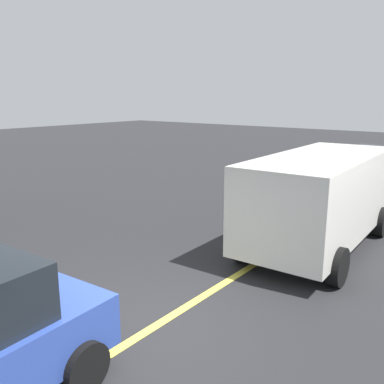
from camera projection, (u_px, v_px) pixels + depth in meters
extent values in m
plane|color=#262628|center=(146.00, 332.00, 6.33)|extent=(80.00, 80.00, 0.00)
cube|color=#E0D14C|center=(247.00, 269.00, 8.63)|extent=(28.00, 0.16, 0.01)
cube|color=silver|center=(320.00, 195.00, 9.57)|extent=(5.27, 2.19, 1.82)
cube|color=black|center=(284.00, 195.00, 7.84)|extent=(0.23, 1.84, 0.80)
cylinder|color=black|center=(337.00, 267.00, 7.81)|extent=(0.77, 0.29, 0.76)
cylinder|color=black|center=(243.00, 245.00, 8.95)|extent=(0.77, 0.29, 0.76)
cylinder|color=black|center=(380.00, 222.00, 10.60)|extent=(0.77, 0.29, 0.76)
cylinder|color=black|center=(305.00, 209.00, 11.74)|extent=(0.77, 0.29, 0.76)
cylinder|color=black|center=(85.00, 367.00, 5.01)|extent=(0.65, 0.26, 0.64)
cube|color=red|center=(369.00, 177.00, 14.99)|extent=(4.02, 2.31, 0.69)
cube|color=black|center=(373.00, 157.00, 14.96)|extent=(2.03, 1.83, 0.69)
cylinder|color=black|center=(378.00, 196.00, 13.56)|extent=(0.66, 0.31, 0.64)
cylinder|color=black|center=(327.00, 187.00, 14.82)|extent=(0.66, 0.31, 0.64)
cylinder|color=black|center=(359.00, 178.00, 16.58)|extent=(0.66, 0.31, 0.64)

